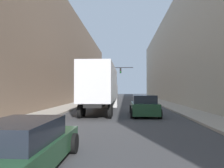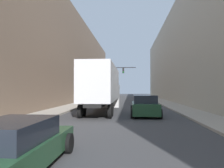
# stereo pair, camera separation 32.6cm
# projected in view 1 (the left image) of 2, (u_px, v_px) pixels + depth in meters

# --- Properties ---
(sidewalk_right) EXTENTS (2.45, 80.00, 0.15)m
(sidewalk_right) POSITION_uv_depth(u_px,v_px,m) (166.00, 104.00, 30.32)
(sidewalk_right) COLOR #B2A899
(sidewalk_right) RESTS_ON ground
(sidewalk_left) EXTENTS (2.45, 80.00, 0.15)m
(sidewalk_left) POSITION_uv_depth(u_px,v_px,m) (80.00, 103.00, 31.06)
(sidewalk_left) COLOR #B2A899
(sidewalk_left) RESTS_ON ground
(building_right) EXTENTS (6.00, 80.00, 14.87)m
(building_right) POSITION_uv_depth(u_px,v_px,m) (196.00, 51.00, 30.24)
(building_right) COLOR #BCB29E
(building_right) RESTS_ON ground
(building_left) EXTENTS (6.00, 80.00, 14.01)m
(building_left) POSITION_uv_depth(u_px,v_px,m) (51.00, 55.00, 31.48)
(building_left) COLOR #846B56
(building_left) RESTS_ON ground
(semi_truck) EXTENTS (2.46, 12.93, 4.09)m
(semi_truck) POSITION_uv_depth(u_px,v_px,m) (102.00, 87.00, 20.67)
(semi_truck) COLOR silver
(semi_truck) RESTS_ON ground
(sedan_car) EXTENTS (2.04, 4.53, 1.31)m
(sedan_car) POSITION_uv_depth(u_px,v_px,m) (23.00, 147.00, 5.50)
(sedan_car) COLOR #234C2D
(sedan_car) RESTS_ON ground
(suv_car) EXTENTS (2.20, 4.74, 1.63)m
(suv_car) POSITION_uv_depth(u_px,v_px,m) (144.00, 106.00, 17.19)
(suv_car) COLOR #234C2D
(suv_car) RESTS_ON ground
(traffic_signal_gantry) EXTENTS (6.48, 0.35, 6.07)m
(traffic_signal_gantry) POSITION_uv_depth(u_px,v_px,m) (105.00, 77.00, 37.13)
(traffic_signal_gantry) COLOR black
(traffic_signal_gantry) RESTS_ON ground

